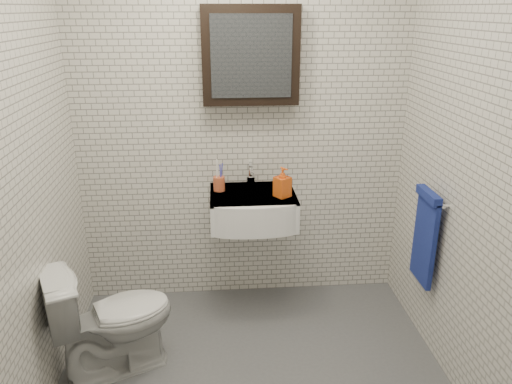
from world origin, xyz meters
TOP-DOWN VIEW (x-y plane):
  - ground at (0.00, 0.00)m, footprint 2.20×2.00m
  - room_shell at (0.00, 0.00)m, footprint 2.22×2.02m
  - washbasin at (0.05, 0.73)m, footprint 0.55×0.50m
  - faucet at (0.05, 0.93)m, footprint 0.06×0.20m
  - mirror_cabinet at (0.05, 0.93)m, footprint 0.60×0.15m
  - towel_rail at (1.04, 0.35)m, footprint 0.09×0.30m
  - toothbrush_cup at (-0.16, 0.84)m, footprint 0.10×0.10m
  - soap_bottle at (0.23, 0.70)m, footprint 0.12×0.12m
  - toilet at (-0.79, 0.20)m, footprint 0.77×0.62m

SIDE VIEW (x-z plane):
  - ground at x=0.00m, z-range 0.00..0.01m
  - toilet at x=-0.79m, z-range 0.00..0.68m
  - towel_rail at x=1.04m, z-range 0.43..1.01m
  - washbasin at x=0.05m, z-range 0.66..0.86m
  - toothbrush_cup at x=-0.16m, z-range 0.80..1.01m
  - faucet at x=0.05m, z-range 0.84..0.99m
  - soap_bottle at x=0.23m, z-range 0.85..1.04m
  - room_shell at x=0.00m, z-range 0.21..2.72m
  - mirror_cabinet at x=0.05m, z-range 1.40..2.00m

